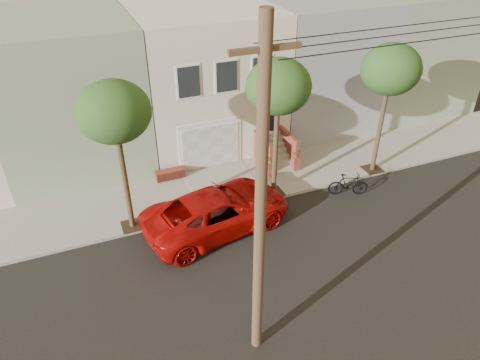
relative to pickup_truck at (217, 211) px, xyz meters
name	(u,v)px	position (x,y,z in m)	size (l,w,h in m)	color
ground	(293,254)	(2.18, -2.65, -0.86)	(90.00, 90.00, 0.00)	black
sidewalk	(242,182)	(2.18, 2.70, -0.79)	(40.00, 3.70, 0.15)	gray
house_row	(201,72)	(2.18, 8.54, 2.78)	(33.10, 11.70, 7.00)	beige
tree_left	(114,113)	(-3.32, 1.25, 4.39)	(2.70, 2.57, 6.30)	#2D2116
tree_mid	(279,87)	(3.18, 1.25, 4.39)	(2.70, 2.57, 6.30)	#2D2116
tree_right	(391,70)	(8.68, 1.25, 4.39)	(2.70, 2.57, 6.30)	#2D2116
pickup_truck	(217,211)	(0.00, 0.00, 0.00)	(2.86, 6.20, 1.72)	#B20A08
motorcycle	(348,184)	(6.38, 0.02, -0.31)	(0.52, 1.84, 1.11)	black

